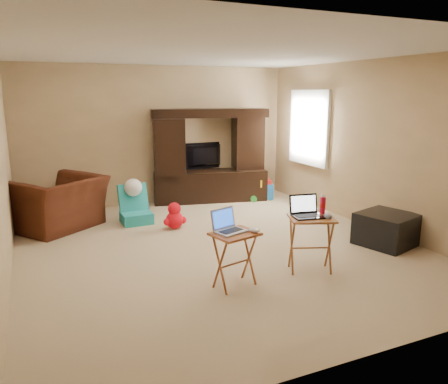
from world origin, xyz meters
name	(u,v)px	position (x,y,z in m)	size (l,w,h in m)	color
floor	(218,247)	(0.00, 0.00, 0.00)	(5.50, 5.50, 0.00)	#CCB48D
ceiling	(217,52)	(0.00, 0.00, 2.50)	(5.50, 5.50, 0.00)	silver
wall_back	(159,136)	(0.00, 2.75, 1.25)	(5.00, 5.00, 0.00)	tan
wall_front	(370,203)	(0.00, -2.75, 1.25)	(5.00, 5.00, 0.00)	tan
wall_right	(370,145)	(2.50, 0.00, 1.25)	(5.50, 5.50, 0.00)	tan
window_pane	(310,128)	(2.48, 1.55, 1.40)	(1.20, 1.20, 0.00)	white
window_frame	(309,128)	(2.46, 1.55, 1.40)	(0.06, 1.14, 1.34)	white
entertainment_center	(210,156)	(0.89, 2.45, 0.87)	(2.12, 0.53, 1.74)	black
television	(206,156)	(0.89, 2.66, 0.83)	(0.88, 0.12, 0.51)	black
recliner	(58,203)	(-1.86, 1.75, 0.39)	(1.21, 1.05, 0.78)	#461E0F
child_rocker	(136,204)	(-0.73, 1.56, 0.31)	(0.46, 0.52, 0.61)	teal
plush_toy	(174,215)	(-0.27, 1.03, 0.21)	(0.37, 0.31, 0.41)	red
push_toy	(258,189)	(1.77, 2.16, 0.21)	(0.56, 0.40, 0.42)	blue
ottoman	(387,229)	(2.13, -0.82, 0.22)	(0.67, 0.67, 0.43)	black
tray_table_left	(235,260)	(-0.31, -1.18, 0.30)	(0.46, 0.37, 0.60)	#A35627
tray_table_right	(311,244)	(0.66, -1.15, 0.32)	(0.50, 0.40, 0.65)	#9B4D25
laptop_left	(231,221)	(-0.34, -1.15, 0.72)	(0.31, 0.26, 0.24)	#ACACB0
laptop_right	(308,207)	(0.62, -1.13, 0.77)	(0.34, 0.28, 0.24)	black
mouse_left	(254,230)	(-0.12, -1.25, 0.62)	(0.08, 0.12, 0.05)	white
mouse_right	(328,216)	(0.79, -1.27, 0.67)	(0.08, 0.13, 0.05)	#444449
water_bottle	(323,205)	(0.86, -1.07, 0.74)	(0.06, 0.06, 0.20)	red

